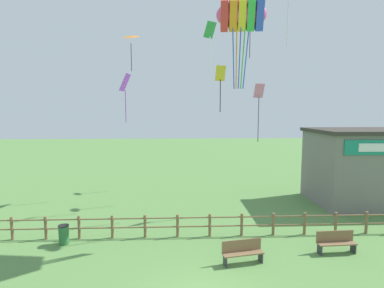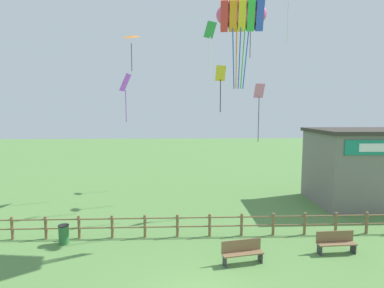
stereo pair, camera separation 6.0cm
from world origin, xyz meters
name	(u,v)px [view 1 (the left image)]	position (x,y,z in m)	size (l,w,h in m)	color
wooden_fence	(194,224)	(0.00, 5.83, 0.64)	(21.22, 0.14, 1.14)	brown
seaside_building	(365,166)	(11.93, 10.95, 2.55)	(7.05, 5.09, 5.07)	slate
park_bench_near_fence	(242,251)	(1.89, 3.09, 0.51)	(1.77, 0.71, 0.97)	brown
park_bench_by_building	(336,241)	(6.24, 3.83, 0.51)	(1.75, 0.49, 0.97)	brown
trash_bin	(64,235)	(-6.20, 5.23, 0.46)	(0.50, 0.50, 0.92)	#2D6B38
kite_rainbow_parafoil	(241,15)	(2.35, 6.42, 10.94)	(2.65, 2.05, 4.46)	#E54C8C
kite_orange_delta	(131,37)	(-3.99, 12.70, 11.33)	(1.35, 1.31, 2.59)	orange
kite_cyan_delta	(250,27)	(4.55, 13.96, 12.43)	(1.08, 1.08, 2.52)	#2DB2C6
kite_green_diamond	(210,36)	(1.40, 12.13, 11.29)	(0.92, 0.84, 3.31)	green
kite_purple_streamer	(125,87)	(-4.61, 13.54, 8.03)	(0.76, 1.05, 3.48)	purple
kite_pink_diamond	(259,102)	(4.23, 9.87, 6.86)	(0.69, 0.44, 3.59)	pink
kite_yellow_diamond	(220,80)	(1.80, 9.62, 8.16)	(0.68, 0.43, 2.78)	yellow
kite_white_delta	(237,29)	(4.31, 17.99, 13.32)	(1.03, 1.01, 2.55)	white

